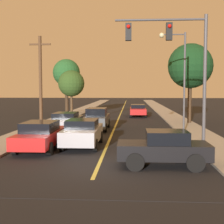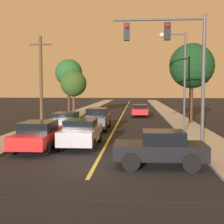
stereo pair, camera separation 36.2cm
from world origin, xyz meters
name	(u,v)px [view 1 (the left image)]	position (x,y,z in m)	size (l,w,h in m)	color
ground_plane	(98,166)	(0.00, 0.00, 0.00)	(200.00, 200.00, 0.00)	black
road_surface	(122,110)	(0.00, 36.00, 0.01)	(9.65, 80.00, 0.01)	black
sidewalk_left	(84,109)	(-6.07, 36.00, 0.06)	(2.50, 80.00, 0.12)	#9E998E
sidewalk_right	(161,109)	(6.07, 36.00, 0.06)	(2.50, 80.00, 0.12)	#9E998E
car_near_lane_front	(83,132)	(-1.35, 4.43, 0.81)	(1.98, 4.55, 1.56)	#A5A8B2
car_near_lane_second	(97,119)	(-1.35, 11.77, 0.88)	(1.84, 4.92, 1.75)	#474C51
car_outer_lane_front	(41,135)	(-3.47, 3.50, 0.79)	(1.96, 4.98, 1.52)	red
car_outer_lane_second	(66,122)	(-3.47, 10.03, 0.81)	(1.95, 4.94, 1.51)	#A5A8B2
car_far_oncoming	(138,110)	(2.17, 24.01, 0.76)	(1.94, 5.01, 1.41)	red
car_crossing_right	(164,148)	(2.76, 0.14, 0.79)	(3.82, 1.84, 1.52)	black
traffic_signal_mast	(177,54)	(3.78, 3.78, 5.08)	(4.80, 0.42, 6.99)	#47474C
streetlamp_right	(178,69)	(4.73, 9.75, 4.71)	(1.90, 0.36, 7.14)	#47474C
utility_pole_left	(41,82)	(-5.42, 10.22, 3.81)	(1.60, 0.24, 7.06)	#513823
tree_left_near	(66,73)	(-6.92, 26.86, 5.29)	(3.46, 3.46, 6.95)	#3D2B1C
tree_left_far	(71,84)	(-6.00, 25.28, 3.92)	(3.23, 3.23, 5.43)	#4C3823
tree_right_near	(190,66)	(6.80, 16.47, 5.35)	(4.13, 4.13, 7.32)	#3D2B1C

